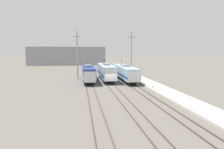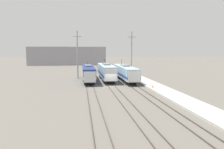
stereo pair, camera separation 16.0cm
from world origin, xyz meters
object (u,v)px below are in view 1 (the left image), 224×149
object	(u,v)px
locomotive_center	(106,72)
locomotive_far_right	(125,73)
traffic_cone	(153,86)
catenary_tower_right	(131,54)
locomotive_far_left	(88,73)
catenary_tower_left	(77,54)

from	to	relation	value
locomotive_center	locomotive_far_right	bearing A→B (deg)	-13.31
traffic_cone	catenary_tower_right	bearing A→B (deg)	90.19
locomotive_far_left	locomotive_center	distance (m)	4.64
catenary_tower_left	catenary_tower_right	xyz separation A→B (m)	(14.70, 0.00, 0.00)
locomotive_far_right	traffic_cone	xyz separation A→B (m)	(2.99, -12.42, -1.43)
catenary_tower_left	catenary_tower_right	world-z (taller)	same
locomotive_far_left	catenary_tower_right	world-z (taller)	catenary_tower_right
locomotive_far_right	catenary_tower_left	size ratio (longest dim) A/B	1.58
locomotive_center	catenary_tower_left	world-z (taller)	catenary_tower_left
locomotive_far_left	catenary_tower_left	world-z (taller)	catenary_tower_left
locomotive_far_left	locomotive_center	world-z (taller)	locomotive_center
locomotive_center	catenary_tower_right	bearing A→B (deg)	32.72
locomotive_far_right	catenary_tower_right	size ratio (longest dim) A/B	1.58
traffic_cone	locomotive_center	bearing A→B (deg)	119.24
catenary_tower_right	traffic_cone	world-z (taller)	catenary_tower_right
locomotive_far_right	catenary_tower_right	xyz separation A→B (m)	(2.93, 5.90, 4.47)
locomotive_center	traffic_cone	size ratio (longest dim) A/B	29.68
catenary_tower_left	catenary_tower_right	size ratio (longest dim) A/B	1.00
locomotive_far_right	catenary_tower_left	world-z (taller)	catenary_tower_left
locomotive_center	locomotive_far_right	xyz separation A→B (m)	(4.57, -1.08, -0.15)
locomotive_far_left	catenary_tower_right	size ratio (longest dim) A/B	1.46
locomotive_center	catenary_tower_left	bearing A→B (deg)	146.23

